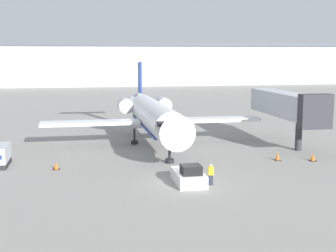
{
  "coord_description": "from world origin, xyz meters",
  "views": [
    {
      "loc": [
        -7.97,
        -34.11,
        9.97
      ],
      "look_at": [
        0.0,
        8.48,
        3.33
      ],
      "focal_mm": 50.0,
      "sensor_mm": 36.0,
      "label": 1
    }
  ],
  "objects": [
    {
      "name": "ground_plane",
      "position": [
        0.0,
        0.0,
        0.0
      ],
      "size": [
        600.0,
        600.0,
        0.0
      ],
      "primitive_type": "plane",
      "color": "gray"
    },
    {
      "name": "terminal_building",
      "position": [
        0.0,
        120.0,
        6.9
      ],
      "size": [
        180.0,
        16.8,
        13.75
      ],
      "color": "#B2B2B7",
      "rests_on": "ground"
    },
    {
      "name": "airplane_main",
      "position": [
        -0.11,
        16.78,
        3.35
      ],
      "size": [
        24.52,
        24.79,
        9.16
      ],
      "color": "white",
      "rests_on": "ground"
    },
    {
      "name": "pushback_tug",
      "position": [
        0.12,
        0.37,
        0.6
      ],
      "size": [
        2.14,
        4.04,
        1.66
      ],
      "color": "silver",
      "rests_on": "ground"
    },
    {
      "name": "worker_near_tug",
      "position": [
        1.7,
        -0.35,
        0.87
      ],
      "size": [
        0.4,
        0.24,
        1.67
      ],
      "color": "#232838",
      "rests_on": "ground"
    },
    {
      "name": "traffic_cone_left",
      "position": [
        -10.26,
        6.9,
        0.31
      ],
      "size": [
        0.59,
        0.59,
        0.65
      ],
      "color": "black",
      "rests_on": "ground"
    },
    {
      "name": "traffic_cone_right",
      "position": [
        10.26,
        6.64,
        0.4
      ],
      "size": [
        0.53,
        0.53,
        0.83
      ],
      "color": "black",
      "rests_on": "ground"
    },
    {
      "name": "traffic_cone_mid",
      "position": [
        13.47,
        5.85,
        0.35
      ],
      "size": [
        0.62,
        0.62,
        0.73
      ],
      "color": "black",
      "rests_on": "ground"
    },
    {
      "name": "jet_bridge",
      "position": [
        14.36,
        13.82,
        4.46
      ],
      "size": [
        3.2,
        14.63,
        6.19
      ],
      "color": "#2D2D33",
      "rests_on": "ground"
    }
  ]
}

